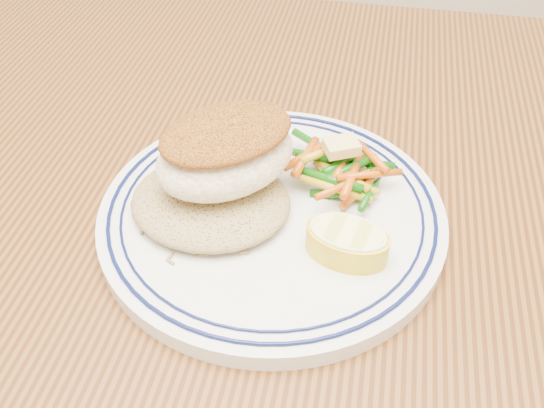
{
  "coord_description": "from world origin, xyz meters",
  "views": [
    {
      "loc": [
        0.05,
        -0.32,
        1.09
      ],
      "look_at": [
        -0.02,
        0.03,
        0.77
      ],
      "focal_mm": 40.0,
      "sensor_mm": 36.0,
      "label": 1
    }
  ],
  "objects": [
    {
      "name": "dining_table",
      "position": [
        0.0,
        0.0,
        0.65
      ],
      "size": [
        1.5,
        0.9,
        0.75
      ],
      "color": "#46250E",
      "rests_on": "ground"
    },
    {
      "name": "lemon_wedge",
      "position": [
        0.04,
        -0.01,
        0.78
      ],
      "size": [
        0.07,
        0.07,
        0.02
      ],
      "color": "yellow",
      "rests_on": "plate"
    },
    {
      "name": "vegetable_pile",
      "position": [
        0.03,
        0.07,
        0.78
      ],
      "size": [
        0.11,
        0.09,
        0.03
      ],
      "color": "#BA4D09",
      "rests_on": "plate"
    },
    {
      "name": "rice_pilaf",
      "position": [
        -0.06,
        0.02,
        0.78
      ],
      "size": [
        0.13,
        0.11,
        0.02
      ],
      "primitive_type": "ellipsoid",
      "color": "olive",
      "rests_on": "plate"
    },
    {
      "name": "plate",
      "position": [
        -0.02,
        0.03,
        0.76
      ],
      "size": [
        0.27,
        0.27,
        0.02
      ],
      "color": "silver",
      "rests_on": "dining_table"
    },
    {
      "name": "butter_pat",
      "position": [
        0.03,
        0.08,
        0.8
      ],
      "size": [
        0.03,
        0.03,
        0.01
      ],
      "primitive_type": "cube",
      "rotation": [
        0.0,
        0.0,
        0.46
      ],
      "color": "#E5C870",
      "rests_on": "vegetable_pile"
    },
    {
      "name": "fish_fillet",
      "position": [
        -0.06,
        0.03,
        0.81
      ],
      "size": [
        0.14,
        0.14,
        0.06
      ],
      "color": "white",
      "rests_on": "rice_pilaf"
    }
  ]
}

